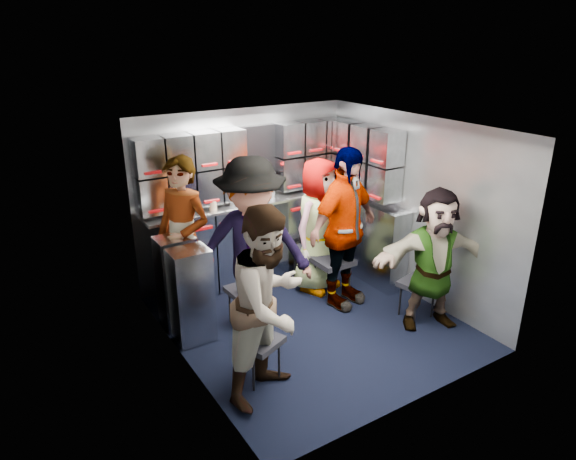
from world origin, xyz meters
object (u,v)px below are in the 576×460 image
jump_seat_near_left (260,344)px  jump_seat_center (310,253)px  attendant_arc_d (344,229)px  jump_seat_mid_left (245,292)px  attendant_arc_c (319,226)px  jump_seat_near_right (418,285)px  attendant_arc_b (252,249)px  attendant_arc_a (269,304)px  jump_seat_mid_right (333,263)px  attendant_arc_e (434,259)px  attendant_standing (184,240)px

jump_seat_near_left → jump_seat_center: 2.00m
attendant_arc_d → jump_seat_mid_left: bearing=155.2°
jump_seat_mid_left → attendant_arc_c: bearing=13.0°
jump_seat_near_right → attendant_arc_c: 1.32m
jump_seat_near_left → attendant_arc_d: (1.47, 0.73, 0.54)m
attendant_arc_d → attendant_arc_c: bearing=76.5°
attendant_arc_b → attendant_arc_c: bearing=45.0°
jump_seat_mid_left → jump_seat_center: bearing=21.3°
jump_seat_near_right → jump_seat_center: bearing=111.6°
jump_seat_near_right → attendant_arc_a: bearing=-173.3°
jump_seat_mid_right → jump_seat_near_right: size_ratio=1.15×
jump_seat_near_right → attendant_arc_c: size_ratio=0.26×
attendant_arc_a → attendant_arc_e: attendant_arc_a is taller
attendant_standing → attendant_arc_b: 0.80m
attendant_arc_b → attendant_arc_c: 1.22m
jump_seat_near_right → attendant_arc_b: bearing=157.2°
attendant_arc_c → attendant_arc_d: (0.01, -0.46, 0.10)m
jump_seat_mid_left → attendant_arc_d: bearing=-10.0°
jump_seat_near_right → jump_seat_mid_right: bearing=120.9°
attendant_arc_d → attendant_arc_e: (0.51, -0.85, -0.16)m
attendant_arc_b → attendant_arc_e: (1.65, -0.87, -0.17)m
jump_seat_near_left → attendant_arc_a: (-0.00, -0.18, 0.48)m
jump_seat_center → jump_seat_mid_right: 0.46m
jump_seat_center → attendant_standing: size_ratio=0.27×
jump_seat_mid_right → attendant_arc_c: (-0.01, 0.28, 0.37)m
attendant_arc_c → attendant_arc_d: bearing=-106.6°
jump_seat_center → jump_seat_near_left: bearing=-136.9°
jump_seat_center → attendant_arc_d: attendant_arc_d is taller
jump_seat_center → jump_seat_near_right: 1.41m
attendant_standing → attendant_arc_e: (2.10, -1.53, -0.14)m
attendant_arc_b → attendant_arc_c: (1.13, 0.44, -0.12)m
attendant_arc_b → jump_seat_center: bearing=52.5°
jump_seat_mid_right → attendant_standing: attendant_standing is taller
jump_seat_mid_right → attendant_arc_c: size_ratio=0.30×
jump_seat_near_left → attendant_arc_d: 1.73m
jump_seat_center → attendant_arc_d: 0.82m
attendant_standing → attendant_arc_e: 2.60m
jump_seat_center → jump_seat_mid_right: size_ratio=0.97×
attendant_arc_c → jump_seat_near_left: bearing=-158.9°
jump_seat_mid_left → attendant_arc_d: (1.14, -0.20, 0.54)m
attendant_standing → jump_seat_near_right: bearing=26.8°
attendant_arc_a → jump_seat_mid_right: bearing=12.4°
jump_seat_mid_left → jump_seat_center: jump_seat_center is taller
jump_seat_mid_right → jump_seat_near_left: bearing=-148.4°
jump_seat_mid_right → jump_seat_near_right: bearing=-59.1°
attendant_arc_d → attendant_standing: bearing=142.2°
jump_seat_near_left → jump_seat_near_right: 1.98m
jump_seat_mid_right → attendant_arc_a: size_ratio=0.29×
jump_seat_mid_left → jump_seat_mid_right: 1.14m
attendant_standing → attendant_arc_c: bearing=51.8°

